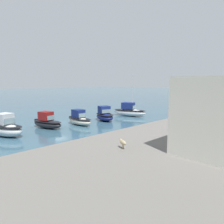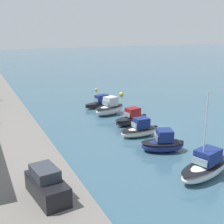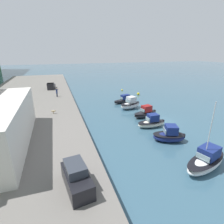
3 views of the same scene
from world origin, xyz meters
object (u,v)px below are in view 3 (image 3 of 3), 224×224
object	(u,v)px
moored_boat_0	(206,161)
person_on_quay	(57,92)
moored_boat_1	(169,135)
mooring_buoy_1	(138,94)
moored_boat_3	(145,113)
moored_boat_4	(130,104)
dog_on_quay	(53,111)
moored_boat_5	(124,100)
pickup_truck_1	(51,86)
parked_car_0	(77,178)
moored_boat_2	(152,122)
mooring_buoy_0	(122,90)

from	to	relation	value
moored_boat_0	person_on_quay	world-z (taller)	moored_boat_0
moored_boat_1	mooring_buoy_1	world-z (taller)	moored_boat_1
moored_boat_3	moored_boat_4	distance (m)	5.82
moored_boat_1	person_on_quay	distance (m)	29.69
moored_boat_4	dog_on_quay	xyz separation A→B (m)	(-2.66, 16.46, 0.99)
person_on_quay	dog_on_quay	distance (m)	12.80
moored_boat_5	mooring_buoy_1	size ratio (longest dim) A/B	8.25
pickup_truck_1	mooring_buoy_1	distance (m)	26.16
moored_boat_1	moored_boat_4	bearing A→B (deg)	17.20
parked_car_0	mooring_buoy_1	bearing A→B (deg)	-131.87
moored_boat_5	pickup_truck_1	size ratio (longest dim) A/B	1.30
moored_boat_3	dog_on_quay	xyz separation A→B (m)	(3.12, 17.17, 1.17)
pickup_truck_1	mooring_buoy_1	xyz separation A→B (m)	(-9.40, -24.33, -1.97)
moored_boat_0	parked_car_0	world-z (taller)	moored_boat_0
moored_boat_1	dog_on_quay	world-z (taller)	moored_boat_1
moored_boat_2	moored_boat_4	world-z (taller)	moored_boat_4
parked_car_0	pickup_truck_1	distance (m)	42.86
moored_boat_1	mooring_buoy_1	bearing A→B (deg)	2.85
moored_boat_4	parked_car_0	bearing A→B (deg)	130.32
moored_boat_0	parked_car_0	bearing A→B (deg)	73.16
moored_boat_3	dog_on_quay	bearing A→B (deg)	67.76
moored_boat_0	dog_on_quay	world-z (taller)	moored_boat_0
parked_car_0	pickup_truck_1	bearing A→B (deg)	-95.39
moored_boat_4	pickup_truck_1	bearing A→B (deg)	23.27
moored_boat_2	moored_boat_1	bearing A→B (deg)	179.00
mooring_buoy_0	dog_on_quay	bearing A→B (deg)	133.86
moored_boat_1	moored_boat_2	xyz separation A→B (m)	(5.16, -0.11, -0.05)
moored_boat_5	pickup_truck_1	bearing A→B (deg)	33.35
pickup_truck_1	moored_boat_4	bearing A→B (deg)	135.23
moored_boat_2	moored_boat_5	world-z (taller)	moored_boat_2
moored_boat_0	mooring_buoy_1	xyz separation A→B (m)	(33.18, -7.93, -0.55)
pickup_truck_1	person_on_quay	distance (m)	10.45
parked_car_0	person_on_quay	distance (m)	32.47
moored_boat_4	mooring_buoy_1	bearing A→B (deg)	-50.17
moored_boat_1	person_on_quay	size ratio (longest dim) A/B	2.40
moored_boat_1	dog_on_quay	distance (m)	20.41
mooring_buoy_0	parked_car_0	bearing A→B (deg)	154.07
dog_on_quay	mooring_buoy_0	bearing A→B (deg)	154.09
mooring_buoy_0	mooring_buoy_1	world-z (taller)	mooring_buoy_1
moored_boat_5	dog_on_quay	world-z (taller)	dog_on_quay
moored_boat_3	person_on_quay	size ratio (longest dim) A/B	2.58
moored_boat_0	person_on_quay	bearing A→B (deg)	7.21
moored_boat_2	moored_boat_5	bearing A→B (deg)	-3.98
moored_boat_0	moored_boat_4	distance (m)	22.15
dog_on_quay	mooring_buoy_1	world-z (taller)	dog_on_quay
moored_boat_0	moored_boat_1	xyz separation A→B (m)	(6.58, 0.15, -0.06)
moored_boat_3	mooring_buoy_0	bearing A→B (deg)	-21.92
moored_boat_1	moored_boat_4	xyz separation A→B (m)	(15.56, -0.69, 0.14)
dog_on_quay	mooring_buoy_1	bearing A→B (deg)	140.10
moored_boat_5	person_on_quay	bearing A→B (deg)	57.08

